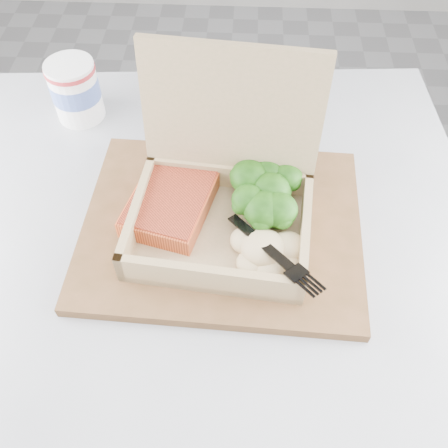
{
  "coord_description": "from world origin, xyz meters",
  "views": [
    {
      "loc": [
        -0.27,
        -0.21,
        1.22
      ],
      "look_at": [
        -0.29,
        0.16,
        0.75
      ],
      "focal_mm": 40.0,
      "sensor_mm": 36.0,
      "label": 1
    }
  ],
  "objects_px": {
    "cafe_table": "(213,308)",
    "serving_tray": "(222,226)",
    "takeout_container": "(224,190)",
    "paper_cup": "(75,89)"
  },
  "relations": [
    {
      "from": "serving_tray",
      "to": "paper_cup",
      "type": "xyz_separation_m",
      "value": [
        -0.23,
        0.22,
        0.04
      ]
    },
    {
      "from": "serving_tray",
      "to": "takeout_container",
      "type": "relative_size",
      "value": 1.51
    },
    {
      "from": "cafe_table",
      "to": "serving_tray",
      "type": "height_order",
      "value": "serving_tray"
    },
    {
      "from": "takeout_container",
      "to": "cafe_table",
      "type": "bearing_deg",
      "value": -111.28
    },
    {
      "from": "takeout_container",
      "to": "paper_cup",
      "type": "xyz_separation_m",
      "value": [
        -0.23,
        0.2,
        -0.02
      ]
    },
    {
      "from": "cafe_table",
      "to": "serving_tray",
      "type": "relative_size",
      "value": 2.17
    },
    {
      "from": "cafe_table",
      "to": "paper_cup",
      "type": "relative_size",
      "value": 8.23
    },
    {
      "from": "takeout_container",
      "to": "paper_cup",
      "type": "distance_m",
      "value": 0.31
    },
    {
      "from": "cafe_table",
      "to": "serving_tray",
      "type": "xyz_separation_m",
      "value": [
        0.01,
        0.02,
        0.19
      ]
    },
    {
      "from": "cafe_table",
      "to": "takeout_container",
      "type": "bearing_deg",
      "value": 62.85
    }
  ]
}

